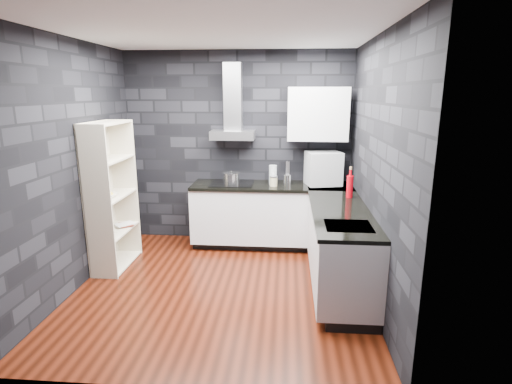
# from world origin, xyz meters

# --- Properties ---
(ground) EXTENTS (3.20, 3.20, 0.00)m
(ground) POSITION_xyz_m (0.00, 0.00, 0.00)
(ground) COLOR #421509
(ceiling) EXTENTS (3.20, 3.20, 0.00)m
(ceiling) POSITION_xyz_m (0.00, 0.00, 2.70)
(ceiling) COLOR white
(wall_back) EXTENTS (3.20, 0.05, 2.70)m
(wall_back) POSITION_xyz_m (0.00, 1.62, 1.35)
(wall_back) COLOR black
(wall_back) RESTS_ON ground
(wall_front) EXTENTS (3.20, 0.05, 2.70)m
(wall_front) POSITION_xyz_m (0.00, -1.62, 1.35)
(wall_front) COLOR black
(wall_front) RESTS_ON ground
(wall_left) EXTENTS (0.05, 3.20, 2.70)m
(wall_left) POSITION_xyz_m (-1.62, 0.00, 1.35)
(wall_left) COLOR black
(wall_left) RESTS_ON ground
(wall_right) EXTENTS (0.05, 3.20, 2.70)m
(wall_right) POSITION_xyz_m (1.62, 0.00, 1.35)
(wall_right) COLOR black
(wall_right) RESTS_ON ground
(toekick_back) EXTENTS (2.18, 0.50, 0.10)m
(toekick_back) POSITION_xyz_m (0.50, 1.34, 0.05)
(toekick_back) COLOR black
(toekick_back) RESTS_ON ground
(toekick_right) EXTENTS (0.50, 1.78, 0.10)m
(toekick_right) POSITION_xyz_m (1.34, 0.10, 0.05)
(toekick_right) COLOR black
(toekick_right) RESTS_ON ground
(counter_back_cab) EXTENTS (2.20, 0.60, 0.76)m
(counter_back_cab) POSITION_xyz_m (0.50, 1.30, 0.48)
(counter_back_cab) COLOR silver
(counter_back_cab) RESTS_ON ground
(counter_right_cab) EXTENTS (0.60, 1.80, 0.76)m
(counter_right_cab) POSITION_xyz_m (1.30, 0.10, 0.48)
(counter_right_cab) COLOR silver
(counter_right_cab) RESTS_ON ground
(counter_back_top) EXTENTS (2.20, 0.62, 0.04)m
(counter_back_top) POSITION_xyz_m (0.50, 1.29, 0.88)
(counter_back_top) COLOR black
(counter_back_top) RESTS_ON counter_back_cab
(counter_right_top) EXTENTS (0.62, 1.80, 0.04)m
(counter_right_top) POSITION_xyz_m (1.29, 0.10, 0.88)
(counter_right_top) COLOR black
(counter_right_top) RESTS_ON counter_right_cab
(counter_corner_top) EXTENTS (0.62, 0.62, 0.04)m
(counter_corner_top) POSITION_xyz_m (1.30, 1.30, 0.88)
(counter_corner_top) COLOR black
(counter_corner_top) RESTS_ON counter_right_cab
(hood_body) EXTENTS (0.60, 0.34, 0.12)m
(hood_body) POSITION_xyz_m (-0.05, 1.43, 1.56)
(hood_body) COLOR #A5A5A9
(hood_body) RESTS_ON wall_back
(hood_chimney) EXTENTS (0.24, 0.20, 0.90)m
(hood_chimney) POSITION_xyz_m (-0.05, 1.50, 2.07)
(hood_chimney) COLOR #A5A5A9
(hood_chimney) RESTS_ON hood_body
(upper_cabinet) EXTENTS (0.80, 0.35, 0.70)m
(upper_cabinet) POSITION_xyz_m (1.10, 1.43, 1.85)
(upper_cabinet) COLOR silver
(upper_cabinet) RESTS_ON wall_back
(cooktop) EXTENTS (0.58, 0.50, 0.01)m
(cooktop) POSITION_xyz_m (-0.05, 1.30, 0.91)
(cooktop) COLOR black
(cooktop) RESTS_ON counter_back_top
(sink_rim) EXTENTS (0.44, 0.40, 0.01)m
(sink_rim) POSITION_xyz_m (1.30, -0.40, 0.89)
(sink_rim) COLOR #A5A5A9
(sink_rim) RESTS_ON counter_right_top
(pot) EXTENTS (0.25, 0.25, 0.13)m
(pot) POSITION_xyz_m (-0.06, 1.28, 0.98)
(pot) COLOR #BBBCC0
(pot) RESTS_ON cooktop
(glass_vase) EXTENTS (0.14, 0.14, 0.26)m
(glass_vase) POSITION_xyz_m (0.51, 1.32, 1.03)
(glass_vase) COLOR silver
(glass_vase) RESTS_ON counter_back_top
(storage_jar) EXTENTS (0.11, 0.11, 0.12)m
(storage_jar) POSITION_xyz_m (0.53, 1.20, 0.96)
(storage_jar) COLOR tan
(storage_jar) RESTS_ON counter_back_top
(utensil_crock) EXTENTS (0.14, 0.14, 0.13)m
(utensil_crock) POSITION_xyz_m (0.71, 1.33, 0.97)
(utensil_crock) COLOR #BBBCC0
(utensil_crock) RESTS_ON counter_back_top
(appliance_garage) EXTENTS (0.52, 0.45, 0.45)m
(appliance_garage) POSITION_xyz_m (1.20, 1.36, 1.12)
(appliance_garage) COLOR #ACAFB2
(appliance_garage) RESTS_ON counter_back_top
(red_bottle) EXTENTS (0.08, 0.08, 0.26)m
(red_bottle) POSITION_xyz_m (1.46, 0.67, 1.03)
(red_bottle) COLOR #A7010C
(red_bottle) RESTS_ON counter_right_top
(bookshelf) EXTENTS (0.35, 0.80, 1.80)m
(bookshelf) POSITION_xyz_m (-1.42, 0.50, 0.90)
(bookshelf) COLOR beige
(bookshelf) RESTS_ON ground
(fruit_bowl) EXTENTS (0.23, 0.23, 0.05)m
(fruit_bowl) POSITION_xyz_m (-1.42, 0.39, 0.94)
(fruit_bowl) COLOR white
(fruit_bowl) RESTS_ON bookshelf
(book_red) EXTENTS (0.15, 0.10, 0.22)m
(book_red) POSITION_xyz_m (-1.43, 0.65, 0.57)
(book_red) COLOR maroon
(book_red) RESTS_ON bookshelf
(book_second) EXTENTS (0.14, 0.13, 0.23)m
(book_second) POSITION_xyz_m (-1.42, 0.72, 0.59)
(book_second) COLOR #B2B2B2
(book_second) RESTS_ON bookshelf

